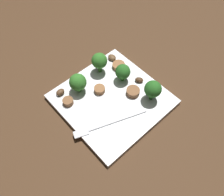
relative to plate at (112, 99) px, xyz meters
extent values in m
plane|color=#422B19|center=(0.00, 0.00, -0.01)|extent=(1.40, 1.40, 0.00)
cube|color=white|center=(0.00, 0.00, 0.00)|extent=(0.24, 0.24, 0.01)
cube|color=silver|center=(0.03, 0.06, 0.01)|extent=(0.14, 0.06, 0.00)
cube|color=silver|center=(0.12, 0.02, 0.01)|extent=(0.04, 0.03, 0.00)
cylinder|color=#347525|center=(0.05, -0.07, 0.02)|extent=(0.01, 0.01, 0.02)
sphere|color=#2D6B23|center=(0.05, -0.07, 0.04)|extent=(0.04, 0.04, 0.04)
cylinder|color=#296420|center=(-0.06, -0.03, 0.02)|extent=(0.01, 0.01, 0.02)
sphere|color=#235B1E|center=(-0.06, -0.03, 0.04)|extent=(0.04, 0.04, 0.04)
cylinder|color=#347525|center=(-0.04, -0.09, 0.02)|extent=(0.01, 0.01, 0.03)
sphere|color=#2D6B23|center=(-0.04, -0.09, 0.05)|extent=(0.04, 0.04, 0.04)
cylinder|color=#296420|center=(-0.07, 0.07, 0.02)|extent=(0.01, 0.01, 0.03)
sphere|color=#235B1E|center=(-0.07, 0.07, 0.05)|extent=(0.04, 0.04, 0.04)
cylinder|color=brown|center=(0.01, -0.04, 0.01)|extent=(0.03, 0.03, 0.01)
cylinder|color=brown|center=(-0.05, 0.02, 0.01)|extent=(0.04, 0.04, 0.01)
cylinder|color=brown|center=(-0.08, -0.06, 0.01)|extent=(0.05, 0.05, 0.01)
cylinder|color=brown|center=(0.09, -0.06, 0.01)|extent=(0.03, 0.03, 0.01)
ellipsoid|color=brown|center=(-0.09, -0.10, 0.01)|extent=(0.02, 0.03, 0.01)
ellipsoid|color=#422B19|center=(-0.09, 0.01, 0.01)|extent=(0.02, 0.03, 0.01)
ellipsoid|color=#4C331E|center=(0.09, -0.10, 0.01)|extent=(0.02, 0.02, 0.01)
camera|label=1|loc=(0.22, 0.24, 0.49)|focal=37.40mm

